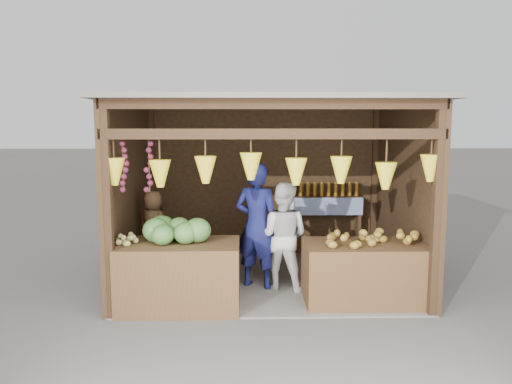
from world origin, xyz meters
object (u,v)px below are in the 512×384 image
vendor_seated (153,226)px  counter_right (367,273)px  counter_left (180,275)px  woman_standing (283,236)px  man_standing (257,226)px

vendor_seated → counter_right: bearing=-162.7°
counter_right → vendor_seated: (-2.94, 1.03, 0.42)m
counter_left → vendor_seated: (-0.53, 1.16, 0.39)m
counter_left → woman_standing: bearing=28.1°
vendor_seated → woman_standing: bearing=-156.6°
man_standing → vendor_seated: (-1.53, 0.39, -0.08)m
counter_left → woman_standing: 1.57m
counter_right → man_standing: (-1.41, 0.63, 0.50)m
man_standing → vendor_seated: 1.58m
counter_left → vendor_seated: vendor_seated is taller
woman_standing → vendor_seated: (-1.89, 0.44, 0.06)m
counter_right → vendor_seated: vendor_seated is taller
counter_left → counter_right: counter_left is taller
man_standing → woman_standing: size_ratio=1.18×
counter_left → counter_right: (2.40, 0.14, -0.03)m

